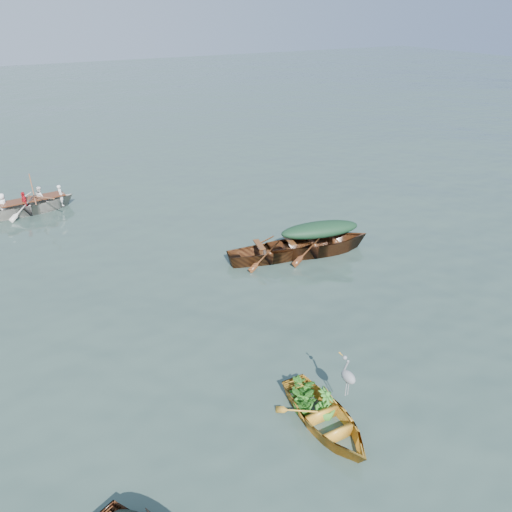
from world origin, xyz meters
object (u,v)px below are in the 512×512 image
(open_wooden_boat, at_px, (274,259))
(heron, at_px, (348,383))
(yellow_dinghy, at_px, (324,426))
(rowed_boat, at_px, (35,212))
(green_tarp_boat, at_px, (318,253))

(open_wooden_boat, bearing_deg, heron, 172.17)
(yellow_dinghy, relative_size, heron, 3.48)
(yellow_dinghy, height_order, rowed_boat, rowed_boat)
(yellow_dinghy, height_order, green_tarp_boat, green_tarp_boat)
(yellow_dinghy, bearing_deg, rowed_boat, 103.43)
(rowed_boat, xyz_separation_m, heron, (4.26, -15.35, 0.89))
(yellow_dinghy, bearing_deg, green_tarp_boat, 55.80)
(green_tarp_boat, height_order, rowed_boat, green_tarp_boat)
(rowed_boat, distance_m, heron, 15.96)
(yellow_dinghy, height_order, open_wooden_boat, open_wooden_boat)
(green_tarp_boat, bearing_deg, open_wooden_boat, 90.00)
(green_tarp_boat, xyz_separation_m, open_wooden_boat, (-1.61, 0.32, 0.00))
(heron, bearing_deg, rowed_boat, 105.40)
(green_tarp_boat, distance_m, open_wooden_boat, 1.64)
(open_wooden_boat, relative_size, rowed_boat, 0.98)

